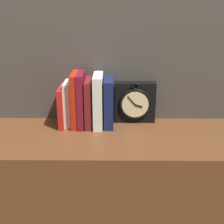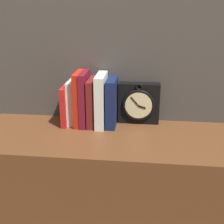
% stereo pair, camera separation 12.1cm
% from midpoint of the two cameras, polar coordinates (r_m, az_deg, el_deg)
% --- Properties ---
extents(bookshelf, '(1.11, 0.39, 0.76)m').
position_cam_midpoint_polar(bookshelf, '(1.45, 2.51, -18.22)').
color(bookshelf, brown).
rests_on(bookshelf, ground_plane).
extents(clock, '(0.18, 0.06, 0.19)m').
position_cam_midpoint_polar(clock, '(1.36, 7.46, 1.53)').
color(clock, black).
rests_on(clock, bookshelf).
extents(book_slot0_red, '(0.02, 0.14, 0.17)m').
position_cam_midpoint_polar(book_slot0_red, '(1.35, -5.85, 1.30)').
color(book_slot0_red, red).
rests_on(book_slot0_red, bookshelf).
extents(book_slot1_white, '(0.03, 0.12, 0.19)m').
position_cam_midpoint_polar(book_slot1_white, '(1.36, -4.74, 1.80)').
color(book_slot1_white, silver).
rests_on(book_slot1_white, bookshelf).
extents(book_slot2_red, '(0.02, 0.14, 0.23)m').
position_cam_midpoint_polar(book_slot2_red, '(1.33, -3.54, 2.43)').
color(book_slot2_red, red).
rests_on(book_slot2_red, bookshelf).
extents(book_slot3_maroon, '(0.03, 0.14, 0.23)m').
position_cam_midpoint_polar(book_slot3_maroon, '(1.33, -2.45, 2.39)').
color(book_slot3_maroon, maroon).
rests_on(book_slot3_maroon, bookshelf).
extents(book_slot4_maroon, '(0.03, 0.14, 0.20)m').
position_cam_midpoint_polar(book_slot4_maroon, '(1.33, -1.05, 1.77)').
color(book_slot4_maroon, maroon).
rests_on(book_slot4_maroon, bookshelf).
extents(book_slot5_white, '(0.04, 0.15, 0.22)m').
position_cam_midpoint_polar(book_slot5_white, '(1.32, 0.63, 2.09)').
color(book_slot5_white, silver).
rests_on(book_slot5_white, bookshelf).
extents(book_slot6_navy, '(0.04, 0.14, 0.21)m').
position_cam_midpoint_polar(book_slot6_navy, '(1.32, 2.58, 1.70)').
color(book_slot6_navy, '#131E49').
rests_on(book_slot6_navy, bookshelf).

